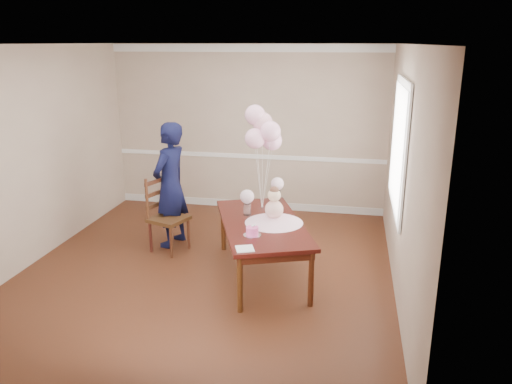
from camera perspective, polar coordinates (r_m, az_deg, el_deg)
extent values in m
cube|color=#38190E|center=(6.31, -5.60, -8.85)|extent=(4.50, 5.00, 0.00)
cube|color=silver|center=(5.70, -6.40, 16.46)|extent=(4.50, 5.00, 0.02)
cube|color=tan|center=(8.23, -0.93, 7.19)|extent=(4.50, 0.02, 2.70)
cube|color=tan|center=(3.65, -17.38, -6.08)|extent=(4.50, 0.02, 2.70)
cube|color=tan|center=(6.85, -24.34, 3.73)|extent=(0.02, 5.00, 2.70)
cube|color=tan|center=(5.64, 16.48, 2.01)|extent=(0.02, 5.00, 2.70)
cube|color=white|center=(8.31, -0.93, 4.11)|extent=(4.50, 0.02, 0.07)
cube|color=silver|center=(8.11, -0.99, 16.13)|extent=(4.50, 0.02, 0.12)
cube|color=silver|center=(8.53, -0.90, -1.40)|extent=(4.50, 0.02, 0.12)
cube|color=white|center=(6.08, 16.03, 5.02)|extent=(0.02, 1.66, 1.56)
cube|color=white|center=(6.08, 15.86, 5.03)|extent=(0.01, 1.50, 1.40)
cube|color=black|center=(5.92, 0.68, -3.63)|extent=(1.48, 2.02, 0.05)
cube|color=black|center=(5.94, 0.68, -4.24)|extent=(1.37, 1.90, 0.09)
cylinder|color=black|center=(5.25, -1.86, -10.49)|extent=(0.08, 0.08, 0.63)
cylinder|color=black|center=(5.39, 6.31, -9.82)|extent=(0.08, 0.08, 0.63)
cylinder|color=black|center=(6.77, -3.76, -4.08)|extent=(0.08, 0.08, 0.63)
cylinder|color=black|center=(6.88, 2.57, -3.71)|extent=(0.08, 0.08, 0.63)
cone|color=#FBB9D3|center=(5.88, 2.07, -3.08)|extent=(0.89, 0.89, 0.09)
sphere|color=pink|center=(5.84, 2.08, -1.99)|extent=(0.22, 0.22, 0.22)
sphere|color=beige|center=(5.79, 2.10, -0.38)|extent=(0.15, 0.15, 0.15)
sphere|color=brown|center=(5.77, 2.10, 0.14)|extent=(0.11, 0.11, 0.11)
cylinder|color=silver|center=(5.51, -0.43, -4.94)|extent=(0.26, 0.26, 0.01)
cylinder|color=#FB4FA8|center=(5.49, -0.43, -4.47)|extent=(0.18, 0.18, 0.09)
sphere|color=white|center=(5.47, -0.43, -3.89)|extent=(0.03, 0.03, 0.03)
sphere|color=white|center=(5.49, -0.18, -3.81)|extent=(0.03, 0.03, 0.03)
cylinder|color=white|center=(6.12, -1.02, -1.99)|extent=(0.12, 0.12, 0.15)
sphere|color=beige|center=(6.07, -1.03, -0.53)|extent=(0.17, 0.17, 0.17)
cylinder|color=silver|center=(6.67, 2.43, -0.41)|extent=(0.12, 0.12, 0.15)
sphere|color=white|center=(6.62, 2.45, 0.94)|extent=(0.17, 0.17, 0.17)
cube|color=white|center=(5.16, -1.29, -6.50)|extent=(0.23, 0.23, 0.01)
cylinder|color=silver|center=(6.39, 0.69, -1.78)|extent=(0.05, 0.05, 0.02)
sphere|color=#FFB4D2|center=(6.15, -0.11, 6.14)|extent=(0.25, 0.25, 0.25)
sphere|color=#FFB4D7|center=(6.12, 1.64, 6.95)|extent=(0.25, 0.25, 0.25)
sphere|color=#E8A4B4|center=(6.22, 0.75, 7.96)|extent=(0.25, 0.25, 0.25)
sphere|color=#F6AEC9|center=(6.21, -0.11, 8.79)|extent=(0.25, 0.25, 0.25)
sphere|color=#FFB4DC|center=(6.26, 1.84, 5.91)|extent=(0.25, 0.25, 0.25)
cylinder|color=silver|center=(6.27, 0.30, 1.50)|extent=(0.08, 0.03, 0.76)
cylinder|color=white|center=(6.25, 1.15, 1.89)|extent=(0.10, 0.02, 0.85)
cylinder|color=white|center=(6.30, 0.72, 2.43)|extent=(0.02, 0.09, 0.94)
cylinder|color=white|center=(6.29, 0.30, 2.83)|extent=(0.10, 0.06, 1.03)
cylinder|color=silver|center=(6.33, 1.25, 1.44)|extent=(0.10, 0.11, 0.70)
cube|color=#361F0E|center=(6.78, -9.93, -3.06)|extent=(0.57, 0.57, 0.05)
cylinder|color=#34120E|center=(6.85, -11.96, -5.06)|extent=(0.05, 0.05, 0.43)
cylinder|color=#381B0F|center=(6.63, -9.67, -5.70)|extent=(0.05, 0.05, 0.43)
cylinder|color=#361B0E|center=(7.10, -9.98, -4.16)|extent=(0.05, 0.05, 0.43)
cylinder|color=#3B1A10|center=(6.88, -7.71, -4.75)|extent=(0.05, 0.05, 0.43)
cylinder|color=#3D1F10|center=(6.69, -12.36, -0.84)|extent=(0.05, 0.05, 0.56)
cylinder|color=#34180E|center=(6.94, -10.32, -0.08)|extent=(0.05, 0.05, 0.56)
cube|color=black|center=(6.85, -11.27, -1.41)|extent=(0.17, 0.39, 0.05)
cube|color=#381C0F|center=(6.81, -11.34, -0.13)|extent=(0.17, 0.39, 0.05)
cube|color=#3B1B10|center=(6.76, -11.42, 1.17)|extent=(0.17, 0.39, 0.05)
imported|color=black|center=(6.87, -9.76, 0.79)|extent=(0.56, 0.71, 1.72)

